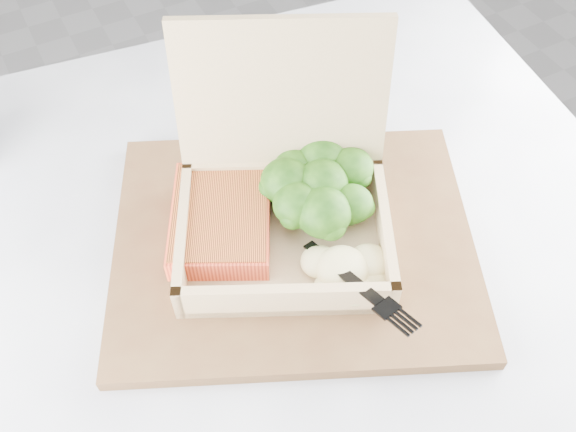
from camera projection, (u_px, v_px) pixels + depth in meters
floor at (240, 373)px, 1.41m from camera, size 4.00×4.00×0.00m
cafe_table at (283, 358)px, 0.83m from camera, size 0.97×0.97×0.75m
serving_tray at (294, 243)px, 0.69m from camera, size 0.47×0.44×0.02m
takeout_container at (283, 192)px, 0.66m from camera, size 0.28×0.28×0.20m
salmon_fillet at (221, 219)px, 0.67m from camera, size 0.15×0.17×0.03m
broccoli_pile at (322, 190)px, 0.68m from camera, size 0.13×0.13×0.05m
mashed_potatoes at (342, 268)px, 0.63m from camera, size 0.08×0.07×0.03m
plastic_fork at (329, 258)px, 0.63m from camera, size 0.04×0.15×0.03m
receipt at (212, 121)px, 0.81m from camera, size 0.10×0.15×0.00m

